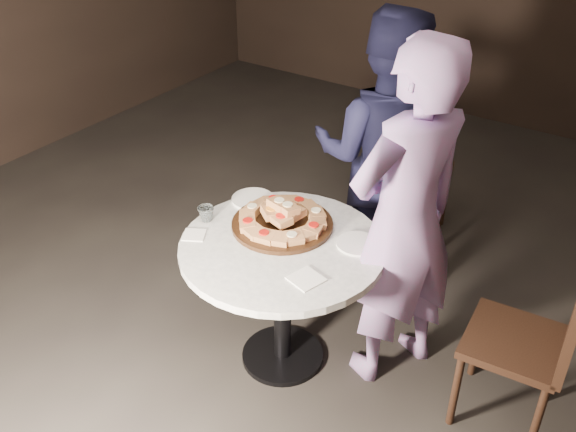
{
  "coord_description": "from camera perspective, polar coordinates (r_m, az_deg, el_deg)",
  "views": [
    {
      "loc": [
        1.53,
        -2.12,
        2.45
      ],
      "look_at": [
        0.12,
        -0.06,
        0.86
      ],
      "focal_mm": 40.0,
      "sensor_mm": 36.0,
      "label": 1
    }
  ],
  "objects": [
    {
      "name": "floor",
      "position": [
        3.59,
        -1.05,
        -10.66
      ],
      "size": [
        7.0,
        7.0,
        0.0
      ],
      "primitive_type": "plane",
      "color": "black",
      "rests_on": "ground"
    },
    {
      "name": "chair_right",
      "position": [
        3.03,
        21.45,
        -10.03
      ],
      "size": [
        0.47,
        0.45,
        0.9
      ],
      "rotation": [
        0.0,
        0.0,
        -1.49
      ],
      "color": "black",
      "rests_on": "ground"
    },
    {
      "name": "diner_teal",
      "position": [
        2.95,
        10.33,
        -0.54
      ],
      "size": [
        0.64,
        0.75,
        1.74
      ],
      "primitive_type": "imported",
      "rotation": [
        0.0,
        0.0,
        -1.99
      ],
      "color": "#866CA7",
      "rests_on": "ground"
    },
    {
      "name": "chair_far",
      "position": [
        4.1,
        11.32,
        3.94
      ],
      "size": [
        0.54,
        0.55,
        0.92
      ],
      "rotation": [
        0.0,
        0.0,
        3.43
      ],
      "color": "black",
      "rests_on": "ground"
    },
    {
      "name": "serving_board",
      "position": [
        3.13,
        -0.51,
        -0.73
      ],
      "size": [
        0.57,
        0.57,
        0.02
      ],
      "primitive_type": "cylinder",
      "rotation": [
        0.0,
        0.0,
        0.16
      ],
      "color": "black",
      "rests_on": "table"
    },
    {
      "name": "table",
      "position": [
        3.08,
        -0.52,
        -4.58
      ],
      "size": [
        1.27,
        1.27,
        0.73
      ],
      "rotation": [
        0.0,
        0.0,
        -0.39
      ],
      "color": "black",
      "rests_on": "ground"
    },
    {
      "name": "diner_navy",
      "position": [
        3.6,
        8.38,
        5.32
      ],
      "size": [
        0.95,
        0.84,
        1.65
      ],
      "primitive_type": "imported",
      "rotation": [
        0.0,
        0.0,
        3.44
      ],
      "color": "black",
      "rests_on": "ground"
    },
    {
      "name": "plate_right",
      "position": [
        3.01,
        6.18,
        -2.46
      ],
      "size": [
        0.23,
        0.23,
        0.01
      ],
      "primitive_type": "cylinder",
      "rotation": [
        0.0,
        0.0,
        -0.19
      ],
      "color": "white",
      "rests_on": "table"
    },
    {
      "name": "focaccia_pile",
      "position": [
        3.1,
        -0.51,
        -0.06
      ],
      "size": [
        0.44,
        0.44,
        0.12
      ],
      "rotation": [
        0.0,
        0.0,
        0.08
      ],
      "color": "#A87041",
      "rests_on": "serving_board"
    },
    {
      "name": "plate_left",
      "position": [
        3.34,
        -3.14,
        1.51
      ],
      "size": [
        0.27,
        0.27,
        0.01
      ],
      "primitive_type": "cylinder",
      "rotation": [
        0.0,
        0.0,
        0.23
      ],
      "color": "white",
      "rests_on": "table"
    },
    {
      "name": "napkin_near",
      "position": [
        3.1,
        -8.35,
        -1.67
      ],
      "size": [
        0.14,
        0.14,
        0.01
      ],
      "primitive_type": "cube",
      "rotation": [
        0.0,
        0.0,
        0.51
      ],
      "color": "white",
      "rests_on": "table"
    },
    {
      "name": "napkin_far",
      "position": [
        2.79,
        1.62,
        -5.61
      ],
      "size": [
        0.16,
        0.16,
        0.01
      ],
      "primitive_type": "cube",
      "rotation": [
        0.0,
        0.0,
        -0.28
      ],
      "color": "white",
      "rests_on": "table"
    },
    {
      "name": "water_glass",
      "position": [
        3.18,
        -7.29,
        0.19
      ],
      "size": [
        0.1,
        0.1,
        0.08
      ],
      "primitive_type": "imported",
      "rotation": [
        0.0,
        0.0,
        -0.29
      ],
      "color": "silver",
      "rests_on": "table"
    }
  ]
}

